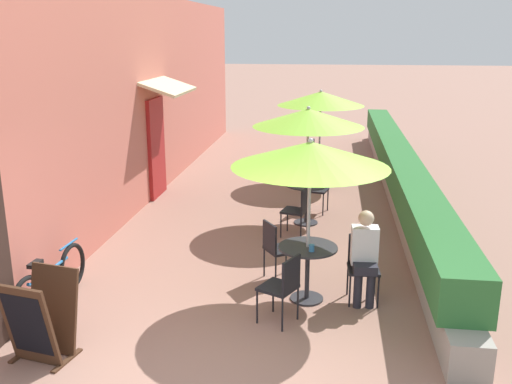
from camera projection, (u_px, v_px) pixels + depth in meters
cafe_facade_wall at (156, 95)px, 12.46m from camera, size 0.98×15.03×4.20m
planter_hedge at (398, 172)px, 12.24m from camera, size 0.60×14.03×1.01m
patio_table_near at (308, 261)px, 7.43m from camera, size 0.77×0.77×0.75m
patio_umbrella_near at (310, 155)px, 7.05m from camera, size 1.99×1.99×2.17m
cafe_chair_near_left at (276, 246)px, 8.04m from camera, size 0.55×0.55×0.87m
cafe_chair_near_right at (283, 284)px, 6.82m from camera, size 0.54×0.54×0.87m
cafe_chair_near_back at (363, 262)px, 7.46m from camera, size 0.42×0.42×0.87m
seated_patron_near_back at (365, 253)px, 7.30m from camera, size 0.35×0.42×1.25m
coffee_cup_near at (312, 248)px, 7.20m from camera, size 0.07×0.07×0.09m
patio_table_mid at (306, 195)px, 10.45m from camera, size 0.77×0.77×0.75m
patio_umbrella_mid at (308, 118)px, 10.07m from camera, size 1.99×1.99×2.17m
cafe_chair_mid_left at (313, 186)px, 11.14m from camera, size 0.48×0.48×0.87m
cafe_chair_mid_right at (299, 208)px, 9.78m from camera, size 0.48×0.48×0.87m
patio_table_far at (319, 160)px, 13.38m from camera, size 0.77×0.77×0.75m
patio_umbrella_far at (321, 99)px, 12.99m from camera, size 1.99×1.99×2.17m
cafe_chair_far_left at (320, 168)px, 12.68m from camera, size 0.41×0.41×0.87m
cafe_chair_far_right at (318, 154)px, 14.09m from camera, size 0.41×0.41×0.87m
coffee_cup_far at (317, 148)px, 13.41m from camera, size 0.07×0.07×0.09m
bicycle_leaning at (51, 282)px, 7.29m from camera, size 0.16×1.74×0.74m
menu_board at (42, 318)px, 6.10m from camera, size 0.70×0.73×0.96m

